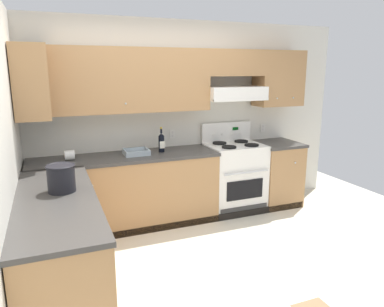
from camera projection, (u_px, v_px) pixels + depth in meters
name	position (u px, v px, depth m)	size (l,w,h in m)	color
ground_plane	(197.00, 268.00, 3.59)	(7.04, 7.04, 0.00)	beige
wall_back	(180.00, 104.00, 4.78)	(4.68, 0.57, 2.55)	silver
wall_left	(5.00, 144.00, 2.92)	(0.47, 4.00, 2.55)	silver
counter_back_run	(162.00, 188.00, 4.63)	(3.60, 0.65, 0.91)	#A87A4C
counter_left_run	(61.00, 249.00, 3.04)	(0.63, 1.91, 0.91)	#A87A4C
stove	(234.00, 177.00, 5.01)	(0.76, 0.62, 1.20)	white
wine_bottle	(161.00, 142.00, 4.54)	(0.07, 0.08, 0.32)	black
bowl	(136.00, 153.00, 4.42)	(0.30, 0.26, 0.07)	#9EADB7
bucket	(61.00, 178.00, 3.06)	(0.24, 0.24, 0.23)	black
paper_towel_roll	(69.00, 155.00, 4.15)	(0.11, 0.11, 0.11)	white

